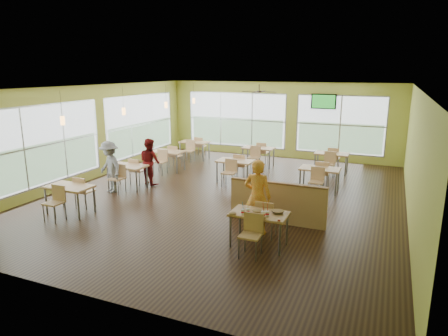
# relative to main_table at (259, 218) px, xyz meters

# --- Properties ---
(room) EXTENTS (12.00, 12.04, 3.20)m
(room) POSITION_rel_main_table_xyz_m (-2.00, 3.00, 0.97)
(room) COLOR black
(room) RESTS_ON ground
(window_bays) EXTENTS (9.24, 10.24, 2.38)m
(window_bays) POSITION_rel_main_table_xyz_m (-4.65, 6.08, 0.85)
(window_bays) COLOR white
(window_bays) RESTS_ON room
(main_table) EXTENTS (1.22, 1.52, 0.87)m
(main_table) POSITION_rel_main_table_xyz_m (0.00, 0.00, 0.00)
(main_table) COLOR tan
(main_table) RESTS_ON floor
(half_wall_divider) EXTENTS (2.40, 0.14, 1.04)m
(half_wall_divider) POSITION_rel_main_table_xyz_m (0.00, 1.45, -0.11)
(half_wall_divider) COLOR tan
(half_wall_divider) RESTS_ON floor
(dining_tables) EXTENTS (6.92, 8.72, 0.87)m
(dining_tables) POSITION_rel_main_table_xyz_m (-3.05, 4.71, -0.00)
(dining_tables) COLOR tan
(dining_tables) RESTS_ON floor
(pendant_lights) EXTENTS (0.11, 7.31, 0.86)m
(pendant_lights) POSITION_rel_main_table_xyz_m (-5.20, 3.68, 1.82)
(pendant_lights) COLOR #2D2119
(pendant_lights) RESTS_ON ceiling
(ceiling_fan) EXTENTS (1.25, 1.25, 0.29)m
(ceiling_fan) POSITION_rel_main_table_xyz_m (-2.00, 6.00, 2.32)
(ceiling_fan) COLOR #2D2119
(ceiling_fan) RESTS_ON ceiling
(tv_backwall) EXTENTS (1.00, 0.07, 0.60)m
(tv_backwall) POSITION_rel_main_table_xyz_m (-0.20, 8.90, 1.82)
(tv_backwall) COLOR black
(tv_backwall) RESTS_ON wall_back
(man_plaid) EXTENTS (0.65, 0.44, 1.75)m
(man_plaid) POSITION_rel_main_table_xyz_m (-0.26, 0.67, 0.24)
(man_plaid) COLOR orange
(man_plaid) RESTS_ON floor
(patron_maroon) EXTENTS (0.91, 0.82, 1.53)m
(patron_maroon) POSITION_rel_main_table_xyz_m (-4.79, 3.19, 0.14)
(patron_maroon) COLOR #5F0E0E
(patron_maroon) RESTS_ON floor
(patron_grey) EXTENTS (1.19, 0.97, 1.60)m
(patron_grey) POSITION_rel_main_table_xyz_m (-5.43, 1.96, 0.17)
(patron_grey) COLOR slate
(patron_grey) RESTS_ON floor
(cup_blue) EXTENTS (0.08, 0.08, 0.31)m
(cup_blue) POSITION_rel_main_table_xyz_m (-0.29, -0.23, 0.18)
(cup_blue) COLOR white
(cup_blue) RESTS_ON main_table
(cup_yellow) EXTENTS (0.09, 0.09, 0.31)m
(cup_yellow) POSITION_rel_main_table_xyz_m (-0.21, -0.15, 0.18)
(cup_yellow) COLOR white
(cup_yellow) RESTS_ON main_table
(cup_red_near) EXTENTS (0.10, 0.10, 0.36)m
(cup_red_near) POSITION_rel_main_table_xyz_m (0.16, -0.23, 0.19)
(cup_red_near) COLOR white
(cup_red_near) RESTS_ON main_table
(cup_red_far) EXTENTS (0.09, 0.09, 0.31)m
(cup_red_far) POSITION_rel_main_table_xyz_m (0.22, -0.14, 0.18)
(cup_red_far) COLOR white
(cup_red_far) RESTS_ON main_table
(food_basket) EXTENTS (0.26, 0.26, 0.06)m
(food_basket) POSITION_rel_main_table_xyz_m (0.37, 0.12, 0.15)
(food_basket) COLOR black
(food_basket) RESTS_ON main_table
(ketchup_cup) EXTENTS (0.06, 0.06, 0.02)m
(ketchup_cup) POSITION_rel_main_table_xyz_m (0.51, -0.30, 0.13)
(ketchup_cup) COLOR #A02C15
(ketchup_cup) RESTS_ON main_table
(wrapper_left) EXTENTS (0.18, 0.17, 0.04)m
(wrapper_left) POSITION_rel_main_table_xyz_m (-0.49, -0.30, 0.14)
(wrapper_left) COLOR #946E47
(wrapper_left) RESTS_ON main_table
(wrapper_mid) EXTENTS (0.25, 0.23, 0.05)m
(wrapper_mid) POSITION_rel_main_table_xyz_m (-0.06, 0.02, 0.15)
(wrapper_mid) COLOR #946E47
(wrapper_mid) RESTS_ON main_table
(wrapper_right) EXTENTS (0.16, 0.14, 0.04)m
(wrapper_right) POSITION_rel_main_table_xyz_m (0.17, -0.30, 0.14)
(wrapper_right) COLOR #946E47
(wrapper_right) RESTS_ON main_table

